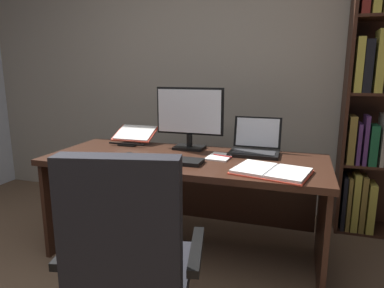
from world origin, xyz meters
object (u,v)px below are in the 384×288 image
(laptop, at_px, (255,146))
(open_binder, at_px, (271,171))
(computer_mouse, at_px, (128,155))
(desk, at_px, (188,180))
(office_chair, at_px, (130,277))
(monitor, at_px, (190,118))
(notepad, at_px, (220,157))
(keyboard, at_px, (170,160))
(pen, at_px, (223,156))
(reading_stand_with_book, at_px, (134,135))

(laptop, xyz_separation_m, open_binder, (0.15, -0.45, -0.04))
(computer_mouse, bearing_deg, desk, 33.28)
(office_chair, relative_size, monitor, 1.94)
(open_binder, bearing_deg, notepad, 157.14)
(office_chair, xyz_separation_m, notepad, (0.16, 1.00, 0.31))
(keyboard, bearing_deg, pen, 35.36)
(keyboard, height_order, reading_stand_with_book, reading_stand_with_book)
(reading_stand_with_book, bearing_deg, keyboard, -43.40)
(pen, bearing_deg, open_binder, -37.19)
(keyboard, height_order, pen, keyboard)
(laptop, xyz_separation_m, notepad, (-0.21, -0.19, -0.05))
(office_chair, distance_m, keyboard, 0.86)
(office_chair, bearing_deg, laptop, 60.10)
(pen, bearing_deg, notepad, 180.00)
(keyboard, relative_size, pen, 3.00)
(open_binder, xyz_separation_m, pen, (-0.34, 0.26, 0.00))
(desk, distance_m, keyboard, 0.31)
(laptop, distance_m, computer_mouse, 0.88)
(laptop, relative_size, pen, 2.42)
(open_binder, xyz_separation_m, notepad, (-0.36, 0.26, -0.01))
(reading_stand_with_book, height_order, open_binder, reading_stand_with_book)
(monitor, xyz_separation_m, computer_mouse, (-0.30, -0.40, -0.21))
(reading_stand_with_book, xyz_separation_m, pen, (0.79, -0.26, -0.05))
(laptop, height_order, computer_mouse, laptop)
(keyboard, bearing_deg, open_binder, -4.47)
(reading_stand_with_book, distance_m, notepad, 0.81)
(desk, distance_m, computer_mouse, 0.46)
(open_binder, bearing_deg, computer_mouse, -170.27)
(monitor, distance_m, open_binder, 0.81)
(laptop, relative_size, open_binder, 0.72)
(keyboard, relative_size, open_binder, 0.89)
(laptop, relative_size, notepad, 1.62)
(keyboard, relative_size, notepad, 2.00)
(laptop, distance_m, reading_stand_with_book, 0.98)
(computer_mouse, relative_size, open_binder, 0.22)
(monitor, height_order, reading_stand_with_book, monitor)
(reading_stand_with_book, relative_size, notepad, 1.57)
(desk, xyz_separation_m, pen, (0.25, -0.02, 0.20))
(office_chair, bearing_deg, computer_mouse, 105.19)
(keyboard, distance_m, computer_mouse, 0.30)
(desk, bearing_deg, office_chair, -85.89)
(computer_mouse, distance_m, reading_stand_with_book, 0.51)
(laptop, height_order, reading_stand_with_book, laptop)
(desk, height_order, computer_mouse, computer_mouse)
(desk, bearing_deg, notepad, -4.37)
(reading_stand_with_book, xyz_separation_m, open_binder, (1.13, -0.52, -0.05))
(computer_mouse, bearing_deg, monitor, 53.10)
(keyboard, bearing_deg, computer_mouse, 180.00)
(office_chair, height_order, open_binder, office_chair)
(desk, distance_m, notepad, 0.30)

